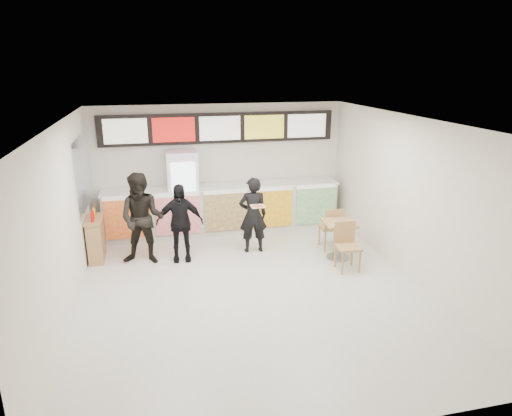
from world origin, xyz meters
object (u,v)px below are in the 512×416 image
object	(u,v)px
cafe_table	(339,233)
condiment_ledge	(96,238)
customer_mid	(180,223)
drinks_fridge	(183,194)
customer_left	(142,219)
service_counter	(224,209)
customer_main	(253,215)

from	to	relation	value
cafe_table	condiment_ledge	bearing A→B (deg)	172.44
customer_mid	condiment_ledge	xyz separation A→B (m)	(-1.69, 0.43, -0.36)
drinks_fridge	customer_left	size ratio (longest dim) A/B	1.07
condiment_ledge	drinks_fridge	bearing A→B (deg)	29.28
drinks_fridge	customer_mid	distance (m)	1.51
cafe_table	condiment_ledge	world-z (taller)	condiment_ledge
customer_left	drinks_fridge	bearing A→B (deg)	72.31
customer_mid	drinks_fridge	bearing A→B (deg)	87.02
customer_left	customer_mid	distance (m)	0.74
service_counter	customer_left	xyz separation A→B (m)	(-1.86, -1.44, 0.36)
drinks_fridge	customer_main	world-z (taller)	drinks_fridge
drinks_fridge	customer_left	bearing A→B (deg)	-122.37
customer_main	cafe_table	xyz separation A→B (m)	(1.64, -0.77, -0.27)
cafe_table	customer_left	bearing A→B (deg)	175.07
customer_mid	cafe_table	bearing A→B (deg)	-7.02
service_counter	cafe_table	distance (m)	2.95
service_counter	cafe_table	xyz separation A→B (m)	(2.06, -2.12, -0.02)
service_counter	drinks_fridge	size ratio (longest dim) A/B	2.78
cafe_table	customer_main	bearing A→B (deg)	159.86
customer_left	cafe_table	distance (m)	4.00
drinks_fridge	condiment_ledge	distance (m)	2.23
drinks_fridge	condiment_ledge	size ratio (longest dim) A/B	1.89
customer_left	service_counter	bearing A→B (deg)	52.45
customer_mid	cafe_table	world-z (taller)	customer_mid
cafe_table	condiment_ledge	xyz separation A→B (m)	(-4.88, 1.08, -0.10)
drinks_fridge	condiment_ledge	xyz separation A→B (m)	(-1.89, -1.06, -0.55)
drinks_fridge	customer_left	world-z (taller)	drinks_fridge
customer_left	cafe_table	xyz separation A→B (m)	(3.92, -0.68, -0.38)
service_counter	customer_main	bearing A→B (deg)	-72.71
drinks_fridge	customer_left	distance (m)	1.72
customer_main	customer_mid	size ratio (longest dim) A/B	1.01
service_counter	cafe_table	bearing A→B (deg)	-45.73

